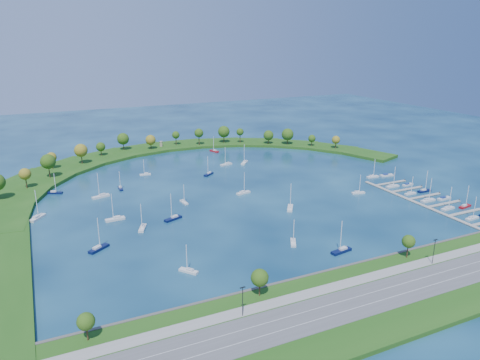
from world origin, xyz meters
name	(u,v)px	position (x,y,z in m)	size (l,w,h in m)	color
ground	(236,190)	(0.00, 0.00, 0.00)	(700.00, 700.00, 0.00)	#07213E
south_shoreline	(385,293)	(0.03, -122.88, 1.00)	(420.00, 43.10, 11.60)	#1E4D14
breakwater	(137,176)	(-46.33, 48.72, 0.99)	(286.74, 247.64, 2.00)	#1E4D14
breakwater_trees	(166,144)	(-16.12, 85.76, 10.48)	(239.05, 92.82, 14.66)	#382314
harbor_tower	(161,144)	(-11.65, 116.24, 4.16)	(2.60, 2.60, 4.22)	gray
dock_system	(428,201)	(85.30, -61.00, 0.35)	(24.28, 82.00, 1.60)	gray
moored_boat_0	(184,202)	(-33.82, -7.74, 0.87)	(2.67, 7.30, 10.50)	silver
moored_boat_1	(173,218)	(-45.71, -27.51, 0.95)	(9.50, 5.73, 13.51)	#09113B
moored_boat_2	(245,162)	(29.38, 49.81, 0.96)	(8.15, 8.77, 13.77)	silver
moored_boat_3	(115,218)	(-71.17, -16.40, 0.96)	(9.51, 3.25, 13.75)	silver
moored_boat_4	(290,207)	(12.77, -39.18, 0.95)	(7.27, 9.00, 13.45)	silver
moored_boat_5	(341,250)	(6.57, -89.98, 0.97)	(9.84, 4.09, 14.03)	#09113B
moored_boat_6	(120,188)	(-59.96, 29.75, 0.88)	(2.38, 7.50, 10.91)	#09113B
moored_boat_7	(145,174)	(-40.15, 51.39, 0.86)	(7.19, 3.00, 10.25)	silver
moored_boat_8	(37,217)	(-105.07, 0.93, 0.99)	(8.19, 9.51, 14.50)	silver
moored_boat_9	(99,248)	(-83.22, -45.85, 0.97)	(9.29, 7.68, 13.98)	#09113B
moored_boat_10	(226,164)	(16.04, 51.19, 0.93)	(9.11, 4.53, 12.90)	silver
moored_boat_11	(189,270)	(-55.45, -79.25, 0.88)	(6.41, 7.30, 11.21)	silver
moored_boat_12	(243,192)	(1.16, -7.55, 0.92)	(8.73, 4.07, 12.37)	silver
moored_boat_13	(358,192)	(59.93, -34.66, 0.88)	(7.82, 3.80, 11.07)	silver
moored_boat_14	(214,151)	(22.77, 89.92, 0.91)	(5.25, 8.49, 12.10)	maroon
moored_boat_15	(209,174)	(-3.33, 34.62, 0.92)	(8.11, 7.11, 12.44)	#09113B
moored_boat_16	(55,192)	(-94.89, 37.43, 0.90)	(8.25, 5.57, 11.87)	#09113B
moored_boat_17	(101,196)	(-72.37, 19.87, 0.97)	(9.98, 5.28, 14.12)	silver
moored_boat_18	(293,242)	(-7.03, -74.58, 0.89)	(5.59, 7.74, 11.26)	silver
moored_boat_19	(143,227)	(-61.75, -32.36, 0.92)	(5.58, 8.82, 12.59)	silver
docked_boat_0	(472,218)	(85.53, -88.03, 0.89)	(7.93, 2.77, 11.45)	silver
docked_boat_2	(448,208)	(85.52, -73.69, 0.91)	(8.33, 2.98, 12.00)	silver
docked_boat_3	(465,206)	(96.02, -75.32, 0.90)	(8.28, 3.43, 11.81)	maroon
docked_boat_4	(428,200)	(85.51, -60.69, 0.93)	(8.87, 2.74, 12.93)	silver
docked_boat_5	(444,198)	(95.97, -62.01, 0.65)	(8.85, 3.07, 1.77)	silver
docked_boat_6	(410,193)	(85.54, -48.05, 0.87)	(7.20, 2.12, 10.55)	silver
docked_boat_7	(424,190)	(96.01, -48.12, 0.92)	(8.48, 2.40, 12.45)	#09113B
docked_boat_8	(392,186)	(85.51, -34.09, 0.92)	(8.44, 2.40, 12.38)	silver
docked_boat_9	(408,185)	(95.99, -35.46, 0.57)	(7.75, 2.93, 1.54)	silver
docked_boat_10	(373,176)	(87.92, -14.08, 0.90)	(8.24, 2.70, 11.96)	silver
docked_boat_11	(386,175)	(97.87, -15.45, 0.67)	(9.11, 3.41, 1.81)	silver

